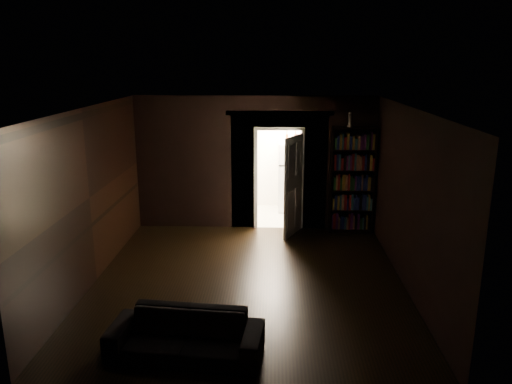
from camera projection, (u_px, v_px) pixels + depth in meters
ground at (248, 282)px, 8.11m from camera, size 5.50×5.50×0.00m
room_walls at (251, 167)px, 8.71m from camera, size 5.02×5.61×2.84m
kitchen_alcove at (279, 162)px, 11.52m from camera, size 2.20×1.80×2.60m
sofa at (186, 329)px, 6.01m from camera, size 1.92×0.98×0.71m
bookshelf at (352, 180)px, 10.25m from camera, size 0.91×0.36×2.20m
refrigerator at (294, 176)px, 11.83m from camera, size 0.79×0.73×1.65m
door at (293, 186)px, 10.08m from camera, size 0.40×0.79×2.05m
figurine at (350, 120)px, 9.90m from camera, size 0.11×0.11×0.30m
bottles at (296, 136)px, 11.49m from camera, size 0.68×0.14×0.28m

